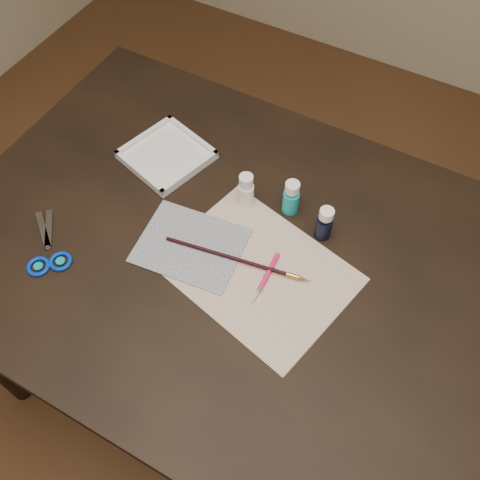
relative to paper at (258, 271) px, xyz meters
The scene contains 11 objects.
ground 0.76m from the paper, 158.54° to the left, with size 3.50×3.50×0.02m, color #422614.
table 0.38m from the paper, 158.54° to the left, with size 1.30×0.90×0.75m, color black.
paper is the anchor object (origin of this frame).
canvas 0.16m from the paper, behind, with size 0.22×0.18×0.00m, color black.
paint_bottle_white 0.19m from the paper, 126.31° to the left, with size 0.04×0.04×0.09m, color white.
paint_bottle_cyan 0.18m from the paper, 93.97° to the left, with size 0.04×0.04×0.09m, color #1198AB.
paint_bottle_navy 0.18m from the paper, 61.76° to the left, with size 0.04×0.04×0.09m, color black.
paintbrush 0.05m from the paper, behind, with size 0.32×0.01×0.01m, color black, non-canonical shape.
craft_knife 0.03m from the paper, 26.45° to the right, with size 0.13×0.01×0.01m, color #EB1262, non-canonical shape.
scissors 0.47m from the paper, 159.62° to the right, with size 0.19×0.10×0.01m, color silver, non-canonical shape.
palette_tray 0.39m from the paper, 152.76° to the left, with size 0.18×0.18×0.02m, color white.
Camera 1 is at (0.30, -0.54, 1.72)m, focal length 40.00 mm.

